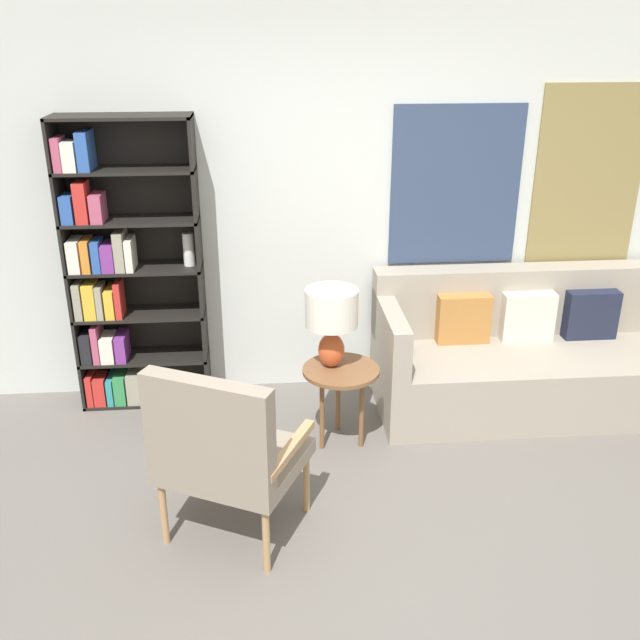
{
  "coord_description": "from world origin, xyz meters",
  "views": [
    {
      "loc": [
        -0.31,
        -2.68,
        2.47
      ],
      "look_at": [
        0.02,
        1.04,
        0.9
      ],
      "focal_mm": 40.0,
      "sensor_mm": 36.0,
      "label": 1
    }
  ],
  "objects_px": {
    "side_table": "(341,378)",
    "bookshelf": "(120,277)",
    "couch": "(529,357)",
    "table_lamp": "(331,316)",
    "armchair": "(222,447)"
  },
  "relations": [
    {
      "from": "bookshelf",
      "to": "table_lamp",
      "type": "bearing_deg",
      "value": -24.75
    },
    {
      "from": "couch",
      "to": "side_table",
      "type": "bearing_deg",
      "value": -163.08
    },
    {
      "from": "armchair",
      "to": "table_lamp",
      "type": "relative_size",
      "value": 1.97
    },
    {
      "from": "couch",
      "to": "table_lamp",
      "type": "relative_size",
      "value": 4.19
    },
    {
      "from": "side_table",
      "to": "bookshelf",
      "type": "bearing_deg",
      "value": 154.66
    },
    {
      "from": "side_table",
      "to": "armchair",
      "type": "bearing_deg",
      "value": -127.56
    },
    {
      "from": "couch",
      "to": "bookshelf",
      "type": "bearing_deg",
      "value": 174.76
    },
    {
      "from": "couch",
      "to": "table_lamp",
      "type": "xyz_separation_m",
      "value": [
        -1.4,
        -0.37,
        0.51
      ]
    },
    {
      "from": "bookshelf",
      "to": "side_table",
      "type": "xyz_separation_m",
      "value": [
        1.4,
        -0.66,
        -0.46
      ]
    },
    {
      "from": "bookshelf",
      "to": "side_table",
      "type": "distance_m",
      "value": 1.61
    },
    {
      "from": "side_table",
      "to": "table_lamp",
      "type": "bearing_deg",
      "value": 142.23
    },
    {
      "from": "couch",
      "to": "table_lamp",
      "type": "distance_m",
      "value": 1.54
    },
    {
      "from": "couch",
      "to": "table_lamp",
      "type": "bearing_deg",
      "value": -165.37
    },
    {
      "from": "side_table",
      "to": "couch",
      "type": "bearing_deg",
      "value": 16.92
    },
    {
      "from": "bookshelf",
      "to": "side_table",
      "type": "bearing_deg",
      "value": -25.34
    }
  ]
}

